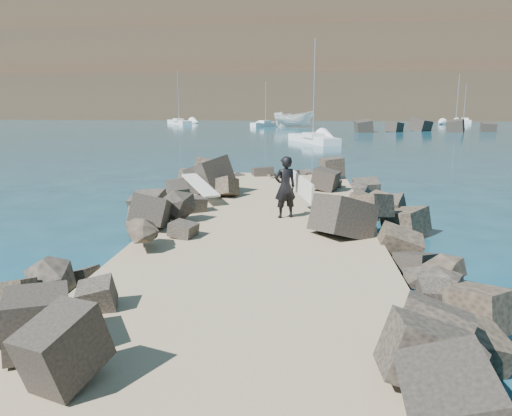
% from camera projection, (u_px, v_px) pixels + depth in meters
% --- Properties ---
extents(ground, '(800.00, 800.00, 0.00)m').
position_uv_depth(ground, '(260.00, 257.00, 12.73)').
color(ground, '#0F384C').
rests_on(ground, ground).
extents(jetty, '(6.00, 26.00, 0.60)m').
position_uv_depth(jetty, '(252.00, 272.00, 10.72)').
color(jetty, '#8C7759').
rests_on(jetty, ground).
extents(riprap_left, '(2.60, 22.00, 1.00)m').
position_uv_depth(riprap_left, '(128.00, 253.00, 11.43)').
color(riprap_left, black).
rests_on(riprap_left, ground).
extents(riprap_right, '(2.60, 22.00, 1.00)m').
position_uv_depth(riprap_right, '(386.00, 260.00, 10.91)').
color(riprap_right, black).
rests_on(riprap_right, ground).
extents(headland, '(360.00, 140.00, 32.00)m').
position_uv_depth(headland, '(330.00, 64.00, 164.27)').
color(headland, '#2D4919').
rests_on(headland, ground).
extents(surfboard_resting, '(1.61, 2.06, 0.07)m').
position_uv_depth(surfboard_resting, '(200.00, 189.00, 16.67)').
color(surfboard_resting, beige).
rests_on(surfboard_resting, riprap_left).
extents(boat_imported, '(6.60, 3.42, 2.43)m').
position_uv_depth(boat_imported, '(294.00, 119.00, 76.31)').
color(boat_imported, silver).
rests_on(boat_imported, ground).
extents(surfer_with_board, '(1.19, 2.13, 1.78)m').
position_uv_depth(surfer_with_board, '(287.00, 187.00, 14.26)').
color(surfer_with_board, black).
rests_on(surfer_with_board, jetty).
extents(sailboat_e, '(5.64, 7.18, 9.06)m').
position_uv_depth(sailboat_e, '(179.00, 122.00, 86.26)').
color(sailboat_e, white).
rests_on(sailboat_e, ground).
extents(sailboat_b, '(4.53, 5.15, 6.95)m').
position_uv_depth(sailboat_b, '(266.00, 124.00, 77.72)').
color(sailboat_b, white).
rests_on(sailboat_b, ground).
extents(sailboat_c, '(4.91, 8.18, 9.71)m').
position_uv_depth(sailboat_c, '(313.00, 139.00, 47.62)').
color(sailboat_c, white).
rests_on(sailboat_c, ground).
extents(sailboat_f, '(1.45, 5.65, 6.92)m').
position_uv_depth(sailboat_f, '(464.00, 121.00, 89.82)').
color(sailboat_f, white).
rests_on(sailboat_f, ground).
extents(sailboat_d, '(4.35, 6.86, 8.33)m').
position_uv_depth(sailboat_d, '(456.00, 123.00, 81.73)').
color(sailboat_d, white).
rests_on(sailboat_d, ground).
extents(headland_buildings, '(137.50, 30.50, 5.00)m').
position_uv_depth(headland_buildings, '(356.00, 1.00, 152.29)').
color(headland_buildings, white).
rests_on(headland_buildings, headland).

